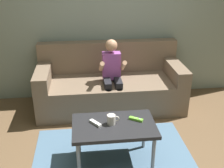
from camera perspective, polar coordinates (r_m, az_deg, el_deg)
wall_back at (r=3.87m, az=-0.21°, el=15.12°), size 4.37×0.05×2.50m
couch at (r=3.77m, az=-0.39°, el=-0.37°), size 1.92×0.80×0.85m
person_seated_on_couch at (r=3.50m, az=0.03°, el=2.24°), size 0.33×0.40×0.97m
coffee_table at (r=2.67m, az=0.42°, el=-9.21°), size 0.79×0.49×0.44m
area_rug at (r=2.90m, az=0.40°, el=-15.66°), size 1.63×1.28×0.01m
game_remote_lime_near_edge at (r=2.71m, az=4.99°, el=-7.25°), size 0.14×0.11×0.03m
game_remote_white_center at (r=2.65m, az=-3.44°, el=-8.07°), size 0.11×0.13×0.03m
coffee_mug at (r=2.63m, az=-0.09°, el=-7.36°), size 0.12×0.08×0.10m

